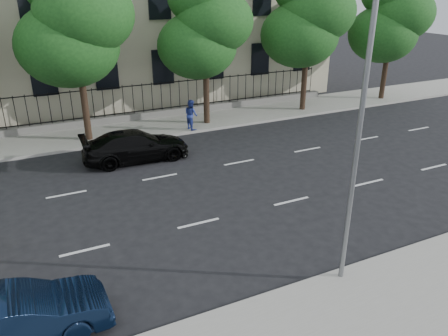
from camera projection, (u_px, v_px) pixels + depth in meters
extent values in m
plane|color=black|center=(229.00, 260.00, 13.70)|extent=(120.00, 120.00, 0.00)
cube|color=gray|center=(122.00, 131.00, 25.27)|extent=(60.00, 4.00, 0.15)
cube|color=slate|center=(115.00, 119.00, 26.57)|extent=(30.00, 0.50, 0.40)
cube|color=black|center=(115.00, 114.00, 26.46)|extent=(28.80, 0.05, 0.05)
cube|color=black|center=(112.00, 88.00, 25.83)|extent=(28.80, 0.05, 0.05)
cylinder|color=slate|center=(357.00, 147.00, 11.15)|extent=(0.14, 0.14, 8.00)
cylinder|color=#382619|center=(85.00, 109.00, 23.13)|extent=(0.36, 0.36, 3.32)
ellipsoid|color=#184517|center=(68.00, 45.00, 21.93)|extent=(5.13, 5.13, 4.21)
ellipsoid|color=#184517|center=(84.00, 14.00, 21.29)|extent=(4.86, 4.86, 4.00)
cylinder|color=#382619|center=(206.00, 98.00, 25.96)|extent=(0.36, 0.36, 3.08)
ellipsoid|color=#184517|center=(197.00, 46.00, 24.88)|extent=(4.56, 4.56, 3.74)
ellipsoid|color=#184517|center=(215.00, 22.00, 24.30)|extent=(4.32, 4.32, 3.55)
cylinder|color=#382619|center=(304.00, 85.00, 28.72)|extent=(0.36, 0.36, 3.22)
ellipsoid|color=#184517|center=(299.00, 35.00, 27.56)|extent=(4.94, 4.94, 4.06)
ellipsoid|color=#184517|center=(318.00, 11.00, 26.94)|extent=(4.68, 4.68, 3.85)
cylinder|color=#382619|center=(384.00, 78.00, 31.55)|extent=(0.36, 0.36, 3.01)
ellipsoid|color=#184517|center=(383.00, 34.00, 30.45)|extent=(4.75, 4.75, 3.90)
ellipsoid|color=#184517|center=(401.00, 13.00, 29.85)|extent=(4.50, 4.50, 3.70)
imported|color=black|center=(16.00, 319.00, 10.30)|extent=(4.35, 1.63, 1.42)
imported|color=black|center=(136.00, 146.00, 21.09)|extent=(5.16, 2.21, 1.48)
imported|color=navy|center=(191.00, 115.00, 25.04)|extent=(0.81, 0.95, 1.73)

